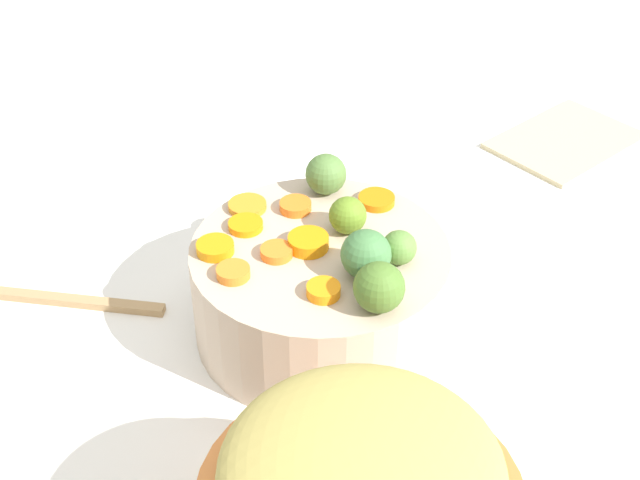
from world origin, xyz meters
The scene contains 18 objects.
tabletop centered at (0.00, 0.00, 0.01)m, with size 2.40×2.40×0.02m, color white.
serving_bowl_carrots centered at (-0.01, -0.01, 0.07)m, with size 0.23×0.23×0.10m, color #BDA790.
stuffing_mound centered at (-0.27, -0.15, 0.17)m, with size 0.18×0.18×0.05m, color tan.
carrot_slice_0 centered at (-0.05, 0.07, 0.12)m, with size 0.03×0.03×0.01m, color orange.
carrot_slice_1 centered at (-0.01, 0.00, 0.12)m, with size 0.04×0.04×0.01m, color orange.
carrot_slice_2 centered at (-0.01, 0.06, 0.12)m, with size 0.03×0.03×0.01m, color orange.
carrot_slice_3 centered at (0.04, 0.04, 0.12)m, with size 0.03×0.03×0.01m, color orange.
carrot_slice_4 centered at (-0.03, 0.02, 0.12)m, with size 0.03×0.03×0.01m, color orange.
carrot_slice_5 centered at (0.08, -0.03, 0.12)m, with size 0.03×0.03×0.01m, color orange.
carrot_slice_6 centered at (-0.08, 0.04, 0.12)m, with size 0.03×0.03×0.01m, color orange.
carrot_slice_7 centered at (0.02, 0.08, 0.12)m, with size 0.04×0.04×0.01m, color orange.
carrot_slice_8 centered at (-0.07, -0.04, 0.12)m, with size 0.03×0.03×0.01m, color orange.
brussels_sprout_0 centered at (-0.06, -0.09, 0.14)m, with size 0.04×0.04×0.04m, color #4A712A.
brussels_sprout_1 centered at (-0.03, -0.06, 0.14)m, with size 0.04×0.04×0.04m, color #437741.
brussels_sprout_2 centered at (0.08, 0.02, 0.14)m, with size 0.04×0.04×0.04m, color #507638.
brussels_sprout_3 centered at (0.02, -0.02, 0.13)m, with size 0.03×0.03×0.03m, color olive.
brussels_sprout_4 centered at (0.00, -0.08, 0.13)m, with size 0.03×0.03×0.03m, color #598539.
dish_towel centered at (0.43, -0.16, 0.02)m, with size 0.18×0.13×0.01m, color #C6B68A.
Camera 1 is at (-0.61, -0.27, 0.61)m, focal length 51.71 mm.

